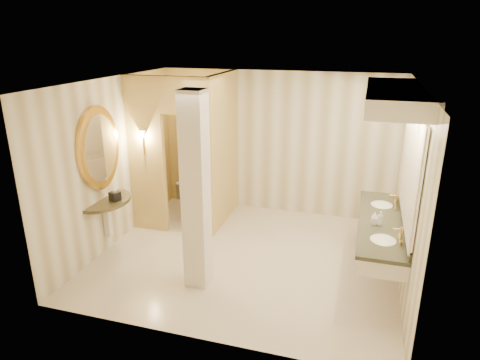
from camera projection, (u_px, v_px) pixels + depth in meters
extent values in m
plane|color=beige|center=(247.00, 256.00, 6.74)|extent=(4.50, 4.50, 0.00)
plane|color=silver|center=(248.00, 82.00, 5.86)|extent=(4.50, 4.50, 0.00)
cube|color=#EEE5CE|center=(276.00, 143.00, 8.11)|extent=(4.50, 0.02, 2.70)
cube|color=#EEE5CE|center=(196.00, 233.00, 4.49)|extent=(4.50, 0.02, 2.70)
cube|color=#EEE5CE|center=(114.00, 163.00, 6.91)|extent=(0.02, 4.00, 2.70)
cube|color=#EEE5CE|center=(410.00, 191.00, 5.69)|extent=(0.02, 4.00, 2.70)
cube|color=#E2C676|center=(223.00, 150.00, 7.65)|extent=(0.10, 1.50, 2.70)
cube|color=#E2C676|center=(147.00, 156.00, 7.27)|extent=(0.65, 0.10, 2.70)
cube|color=#E2C676|center=(183.00, 96.00, 6.73)|extent=(0.80, 0.10, 0.60)
cube|color=white|center=(206.00, 172.00, 7.44)|extent=(0.41, 0.73, 2.10)
cylinder|color=gold|center=(144.00, 146.00, 7.14)|extent=(0.03, 0.03, 0.30)
cone|color=white|center=(143.00, 134.00, 7.08)|extent=(0.14, 0.14, 0.14)
cube|color=white|center=(381.00, 230.00, 5.98)|extent=(0.60, 2.24, 0.24)
cube|color=black|center=(382.00, 222.00, 5.94)|extent=(0.64, 2.28, 0.05)
cube|color=black|center=(404.00, 220.00, 5.84)|extent=(0.03, 2.24, 0.10)
ellipsoid|color=white|center=(383.00, 243.00, 5.40)|extent=(0.40, 0.44, 0.15)
cylinder|color=gold|center=(401.00, 236.00, 5.30)|extent=(0.03, 0.03, 0.22)
ellipsoid|color=white|center=(381.00, 207.00, 6.49)|extent=(0.40, 0.44, 0.15)
cylinder|color=gold|center=(396.00, 201.00, 6.40)|extent=(0.03, 0.03, 0.22)
cube|color=white|center=(411.00, 165.00, 5.59)|extent=(0.03, 2.24, 1.40)
cube|color=white|center=(397.00, 96.00, 5.37)|extent=(0.75, 2.44, 0.22)
cylinder|color=black|center=(103.00, 201.00, 6.70)|extent=(0.99, 0.99, 0.05)
cube|color=white|center=(107.00, 218.00, 6.78)|extent=(0.10, 0.10, 0.60)
cylinder|color=gold|center=(99.00, 148.00, 6.41)|extent=(0.07, 0.99, 0.99)
cylinder|color=white|center=(101.00, 148.00, 6.40)|extent=(0.02, 0.79, 0.79)
cube|color=white|center=(196.00, 193.00, 5.61)|extent=(0.31, 0.31, 2.70)
cube|color=black|center=(115.00, 196.00, 6.62)|extent=(0.17, 0.17, 0.14)
imported|color=white|center=(197.00, 197.00, 8.14)|extent=(0.63, 0.83, 0.74)
imported|color=beige|center=(374.00, 219.00, 5.79)|extent=(0.08, 0.08, 0.15)
imported|color=silver|center=(375.00, 216.00, 5.95)|extent=(0.10, 0.10, 0.10)
imported|color=#C6B28C|center=(380.00, 218.00, 5.75)|extent=(0.10, 0.10, 0.20)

